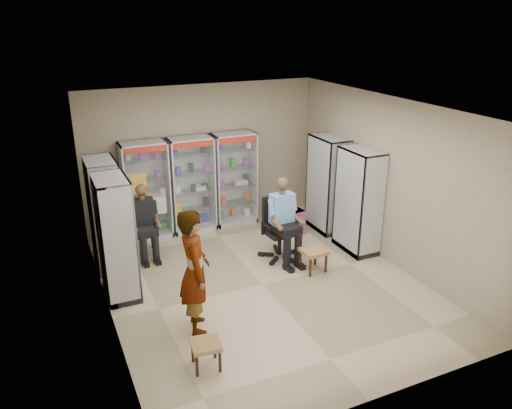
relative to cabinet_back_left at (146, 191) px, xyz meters
name	(u,v)px	position (x,y,z in m)	size (l,w,h in m)	color
floor	(263,284)	(1.30, -2.73, -1.00)	(6.00, 6.00, 0.00)	tan
room_shell	(263,174)	(1.30, -2.73, 0.97)	(5.02, 6.02, 3.01)	tan
cabinet_back_left	(146,191)	(0.00, 0.00, 0.00)	(0.90, 0.50, 2.00)	#B7BABF
cabinet_back_mid	(192,185)	(0.95, 0.00, 0.00)	(0.90, 0.50, 2.00)	#B0B3B7
cabinet_back_right	(234,179)	(1.90, 0.00, 0.00)	(0.90, 0.50, 2.00)	silver
cabinet_right_far	(327,184)	(3.53, -1.13, 0.00)	(0.50, 0.90, 2.00)	#BABDC2
cabinet_right_near	(358,201)	(3.53, -2.23, 0.00)	(0.50, 0.90, 2.00)	#A7ABAF
cabinet_left_far	(106,214)	(-0.93, -0.93, 0.00)	(0.50, 0.90, 2.00)	silver
cabinet_left_near	(116,238)	(-0.93, -2.03, 0.00)	(0.50, 0.90, 2.00)	#ABADB2
wooden_chair	(144,231)	(-0.25, -0.73, -0.53)	(0.42, 0.42, 0.94)	#321D13
seated_customer	(144,222)	(-0.25, -0.78, -0.33)	(0.44, 0.60, 1.34)	black
office_chair	(280,229)	(2.02, -1.94, -0.41)	(0.64, 0.64, 1.18)	black
seated_shopkeeper	(281,222)	(2.02, -1.99, -0.25)	(0.49, 0.69, 1.50)	#679DCC
pink_trunk	(287,221)	(2.68, -1.01, -0.74)	(0.55, 0.53, 0.53)	#C74F8B
tea_glass	(291,208)	(2.73, -1.04, -0.42)	(0.07, 0.07, 0.10)	#602108
woven_stool_a	(313,260)	(2.33, -2.64, -0.79)	(0.41, 0.41, 0.41)	#AE8549
woven_stool_b	(206,355)	(-0.26, -4.34, -0.81)	(0.37, 0.37, 0.37)	tan
standing_man	(195,271)	(-0.10, -3.45, -0.07)	(0.68, 0.45, 1.86)	gray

